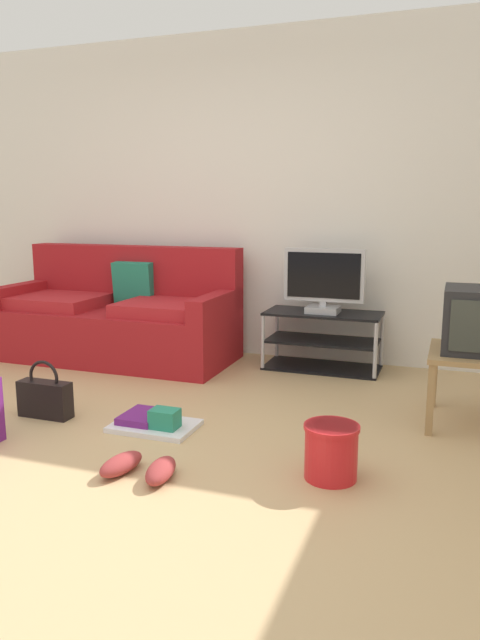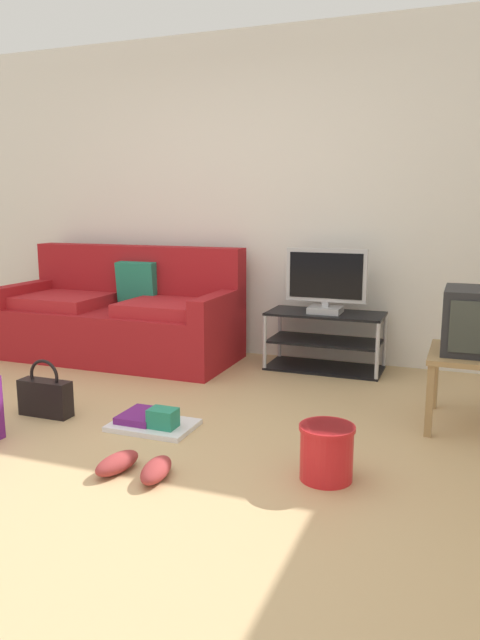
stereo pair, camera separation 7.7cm
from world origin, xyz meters
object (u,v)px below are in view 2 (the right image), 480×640
(couch, at_px, (122,318))
(flat_tv, at_px, (326,282))
(tv_stand, at_px, (325,341))
(floor_tray, at_px, (152,421))
(cleaning_bucket, at_px, (327,451))
(sneakers_pair, at_px, (136,466))
(handbag, at_px, (45,396))

(couch, height_order, flat_tv, flat_tv)
(tv_stand, xyz_separation_m, floor_tray, (-0.65, -1.64, -0.19))
(cleaning_bucket, relative_size, sneakers_pair, 0.70)
(handbag, relative_size, sneakers_pair, 0.94)
(sneakers_pair, relative_size, floor_tray, 0.79)
(cleaning_bucket, distance_m, sneakers_pair, 0.92)
(flat_tv, xyz_separation_m, cleaning_bucket, (0.46, -1.91, -0.56))
(flat_tv, height_order, handbag, flat_tv)
(flat_tv, bearing_deg, sneakers_pair, -100.65)
(couch, relative_size, cleaning_bucket, 7.42)
(couch, bearing_deg, sneakers_pair, -56.82)
(tv_stand, xyz_separation_m, sneakers_pair, (-0.41, -2.22, -0.18))
(flat_tv, distance_m, cleaning_bucket, 2.04)
(tv_stand, xyz_separation_m, flat_tv, (-0.00, -0.02, 0.48))
(floor_tray, bearing_deg, cleaning_bucket, -15.00)
(cleaning_bucket, bearing_deg, handbag, 172.32)
(flat_tv, height_order, cleaning_bucket, flat_tv)
(tv_stand, bearing_deg, couch, -172.51)
(cleaning_bucket, bearing_deg, floor_tray, 165.00)
(couch, relative_size, floor_tray, 4.08)
(handbag, bearing_deg, tv_stand, 50.79)
(tv_stand, bearing_deg, floor_tray, -111.78)
(couch, height_order, sneakers_pair, couch)
(tv_stand, relative_size, sneakers_pair, 2.36)
(cleaning_bucket, distance_m, floor_tray, 1.15)
(couch, distance_m, cleaning_bucket, 2.77)
(sneakers_pair, height_order, floor_tray, floor_tray)
(flat_tv, distance_m, floor_tray, 1.86)
(couch, bearing_deg, handbag, -76.73)
(handbag, xyz_separation_m, floor_tray, (0.72, 0.05, -0.09))
(handbag, bearing_deg, cleaning_bucket, -7.68)
(tv_stand, bearing_deg, sneakers_pair, -100.54)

